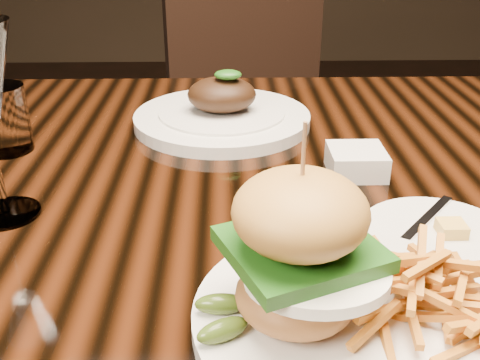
{
  "coord_description": "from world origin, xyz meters",
  "views": [
    {
      "loc": [
        -0.05,
        -0.62,
        1.06
      ],
      "look_at": [
        -0.04,
        -0.12,
        0.81
      ],
      "focal_mm": 42.0,
      "sensor_mm": 36.0,
      "label": 1
    }
  ],
  "objects_px": {
    "chair_far": "(258,107)",
    "burger_plate": "(347,282)",
    "far_dish": "(222,114)",
    "dining_table": "(265,232)"
  },
  "relations": [
    {
      "from": "chair_far",
      "to": "burger_plate",
      "type": "bearing_deg",
      "value": -106.5
    },
    {
      "from": "far_dish",
      "to": "dining_table",
      "type": "bearing_deg",
      "value": -74.06
    },
    {
      "from": "burger_plate",
      "to": "chair_far",
      "type": "bearing_deg",
      "value": 79.29
    },
    {
      "from": "far_dish",
      "to": "chair_far",
      "type": "distance_m",
      "value": 0.74
    },
    {
      "from": "dining_table",
      "to": "chair_far",
      "type": "height_order",
      "value": "chair_far"
    },
    {
      "from": "burger_plate",
      "to": "chair_far",
      "type": "relative_size",
      "value": 0.27
    },
    {
      "from": "far_dish",
      "to": "chair_far",
      "type": "bearing_deg",
      "value": 82.19
    },
    {
      "from": "burger_plate",
      "to": "dining_table",
      "type": "bearing_deg",
      "value": 88.33
    },
    {
      "from": "far_dish",
      "to": "chair_far",
      "type": "relative_size",
      "value": 0.28
    },
    {
      "from": "burger_plate",
      "to": "chair_far",
      "type": "distance_m",
      "value": 1.19
    }
  ]
}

